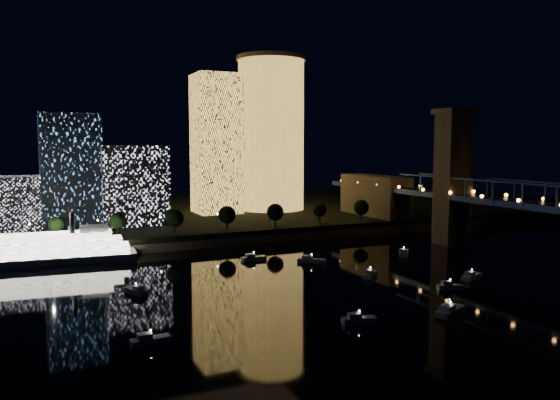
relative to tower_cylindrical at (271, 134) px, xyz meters
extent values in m
plane|color=black|center=(-31.57, -140.83, -42.41)|extent=(520.00, 520.00, 0.00)
cube|color=black|center=(-31.57, 19.17, -39.91)|extent=(420.00, 160.00, 5.00)
cube|color=#6B5E4C|center=(-31.57, -58.83, -40.91)|extent=(420.00, 6.00, 3.00)
cylinder|color=#FFBD51|center=(0.00, 0.00, -1.13)|extent=(32.00, 32.00, 72.57)
cylinder|color=#6B5E4C|center=(0.00, 0.00, 36.16)|extent=(34.00, 34.00, 2.00)
cube|color=#FFBD51|center=(-28.76, -1.66, -5.17)|extent=(20.26, 20.26, 64.47)
cube|color=white|center=(-71.14, -22.52, -21.58)|extent=(25.72, 21.76, 31.65)
cube|color=#5294E0|center=(-94.27, -16.44, -15.53)|extent=(21.88, 28.45, 43.77)
cube|color=white|center=(-111.61, -18.93, -27.37)|extent=(20.07, 18.24, 20.07)
cube|color=#6B5E4C|center=(33.43, -90.83, -18.41)|extent=(11.00, 9.00, 48.00)
cube|color=#6B5E4C|center=(33.43, -90.83, 6.59)|extent=(13.00, 11.00, 2.00)
cube|color=#6B5E4C|center=(33.43, -40.83, -30.91)|extent=(12.00, 40.00, 23.00)
cube|color=navy|center=(28.43, -128.83, -20.91)|extent=(0.50, 0.50, 7.00)
cube|color=navy|center=(28.43, -104.83, -20.91)|extent=(0.50, 0.50, 7.00)
cube|color=navy|center=(28.43, -80.83, -20.91)|extent=(0.50, 0.50, 7.00)
sphere|color=orange|center=(27.93, -95.83, -22.61)|extent=(1.20, 1.20, 1.20)
sphere|color=orange|center=(27.93, -50.83, -22.61)|extent=(1.20, 1.20, 1.20)
cube|color=silver|center=(-103.61, -65.74, -41.14)|extent=(51.65, 16.34, 2.54)
cube|color=white|center=(-103.61, -65.74, -38.71)|extent=(47.34, 14.89, 2.33)
cube|color=white|center=(-103.61, -65.74, -36.38)|extent=(43.03, 13.44, 2.33)
cube|color=white|center=(-103.61, -65.74, -34.05)|extent=(36.61, 11.80, 2.33)
cube|color=silver|center=(-90.96, -66.92, -32.04)|extent=(9.02, 7.11, 1.90)
cylinder|color=black|center=(-97.48, -68.44, -29.71)|extent=(1.48, 1.48, 6.35)
cylinder|color=black|center=(-97.09, -64.22, -29.71)|extent=(1.48, 1.48, 6.35)
cube|color=silver|center=(-12.26, -141.33, -41.81)|extent=(6.82, 4.08, 1.20)
cube|color=silver|center=(-13.18, -141.01, -40.71)|extent=(2.70, 2.34, 1.00)
sphere|color=white|center=(-12.26, -141.33, -39.81)|extent=(0.36, 0.36, 0.36)
cube|color=silver|center=(1.03, -135.07, -41.81)|extent=(8.50, 5.40, 1.20)
cube|color=silver|center=(-0.10, -135.52, -40.71)|extent=(3.42, 3.01, 1.00)
sphere|color=white|center=(1.03, -135.07, -39.81)|extent=(0.36, 0.36, 0.36)
cube|color=silver|center=(-89.56, -148.13, -41.81)|extent=(7.52, 2.94, 1.20)
cube|color=silver|center=(-90.66, -148.22, -40.71)|extent=(2.72, 2.11, 1.00)
sphere|color=white|center=(-89.56, -148.13, -39.81)|extent=(0.36, 0.36, 0.36)
cube|color=silver|center=(4.52, -100.30, -41.81)|extent=(8.37, 9.46, 1.20)
cube|color=silver|center=(3.63, -101.43, -40.71)|extent=(4.05, 4.19, 1.00)
sphere|color=white|center=(4.52, -100.30, -39.81)|extent=(0.36, 0.36, 0.36)
cube|color=silver|center=(-44.57, -87.35, -41.81)|extent=(8.06, 2.74, 1.20)
cube|color=silver|center=(-45.77, -87.38, -40.71)|extent=(2.85, 2.14, 1.00)
sphere|color=white|center=(-44.57, -87.35, -39.81)|extent=(0.36, 0.36, 0.36)
cube|color=silver|center=(-29.30, -98.00, -41.81)|extent=(8.54, 7.65, 1.20)
cube|color=silver|center=(-30.32, -97.18, -40.71)|extent=(3.80, 3.68, 1.00)
sphere|color=white|center=(-29.30, -98.00, -39.81)|extent=(0.36, 0.36, 0.36)
cube|color=silver|center=(-23.08, -121.33, -41.81)|extent=(6.80, 6.16, 1.20)
cube|color=silver|center=(-23.89, -121.99, -40.71)|extent=(3.04, 2.95, 1.00)
sphere|color=white|center=(-23.08, -121.33, -39.81)|extent=(0.36, 0.36, 0.36)
cube|color=silver|center=(-47.89, -154.12, -41.81)|extent=(7.51, 3.73, 1.20)
cube|color=silver|center=(-48.95, -153.90, -40.71)|extent=(2.85, 2.34, 1.00)
sphere|color=white|center=(-47.89, -154.12, -39.81)|extent=(0.36, 0.36, 0.36)
cube|color=silver|center=(-26.32, -157.09, -41.81)|extent=(9.57, 6.22, 1.20)
cube|color=silver|center=(-27.59, -157.62, -40.71)|extent=(3.87, 3.43, 1.00)
sphere|color=white|center=(-26.32, -157.09, -39.81)|extent=(0.36, 0.36, 0.36)
cube|color=silver|center=(-85.95, -111.96, -41.81)|extent=(4.94, 7.43, 1.20)
cube|color=silver|center=(-85.52, -112.94, -40.71)|extent=(2.69, 3.02, 1.00)
sphere|color=white|center=(-85.95, -111.96, -39.81)|extent=(0.36, 0.36, 0.36)
cylinder|color=black|center=(-101.57, -52.83, -35.41)|extent=(0.70, 0.70, 4.00)
sphere|color=black|center=(-101.57, -52.83, -31.91)|extent=(5.14, 5.14, 5.14)
cylinder|color=black|center=(-81.57, -52.83, -35.41)|extent=(0.70, 0.70, 4.00)
sphere|color=black|center=(-81.57, -52.83, -31.91)|extent=(5.89, 5.89, 5.89)
cylinder|color=black|center=(-61.57, -52.83, -35.41)|extent=(0.70, 0.70, 4.00)
sphere|color=black|center=(-61.57, -52.83, -31.91)|extent=(6.83, 6.83, 6.83)
cylinder|color=black|center=(-41.57, -52.83, -35.41)|extent=(0.70, 0.70, 4.00)
sphere|color=black|center=(-41.57, -52.83, -31.91)|extent=(6.75, 6.75, 6.75)
cylinder|color=black|center=(-21.57, -52.83, -35.41)|extent=(0.70, 0.70, 4.00)
sphere|color=black|center=(-21.57, -52.83, -31.91)|extent=(6.79, 6.79, 6.79)
cylinder|color=black|center=(-1.57, -52.83, -35.41)|extent=(0.70, 0.70, 4.00)
sphere|color=black|center=(-1.57, -52.83, -31.91)|extent=(5.75, 5.75, 5.75)
cylinder|color=black|center=(18.43, -52.83, -35.41)|extent=(0.70, 0.70, 4.00)
sphere|color=black|center=(18.43, -52.83, -31.91)|extent=(6.52, 6.52, 6.52)
cylinder|color=black|center=(-109.57, -46.83, -34.91)|extent=(0.24, 0.24, 5.00)
sphere|color=#FFCC7F|center=(-109.57, -46.83, -32.11)|extent=(0.70, 0.70, 0.70)
cylinder|color=black|center=(-87.57, -46.83, -34.91)|extent=(0.24, 0.24, 5.00)
sphere|color=#FFCC7F|center=(-87.57, -46.83, -32.11)|extent=(0.70, 0.70, 0.70)
cylinder|color=black|center=(-65.57, -46.83, -34.91)|extent=(0.24, 0.24, 5.00)
sphere|color=#FFCC7F|center=(-65.57, -46.83, -32.11)|extent=(0.70, 0.70, 0.70)
cylinder|color=black|center=(-43.57, -46.83, -34.91)|extent=(0.24, 0.24, 5.00)
sphere|color=#FFCC7F|center=(-43.57, -46.83, -32.11)|extent=(0.70, 0.70, 0.70)
cylinder|color=black|center=(-21.57, -46.83, -34.91)|extent=(0.24, 0.24, 5.00)
sphere|color=#FFCC7F|center=(-21.57, -46.83, -32.11)|extent=(0.70, 0.70, 0.70)
cylinder|color=black|center=(0.43, -46.83, -34.91)|extent=(0.24, 0.24, 5.00)
sphere|color=#FFCC7F|center=(0.43, -46.83, -32.11)|extent=(0.70, 0.70, 0.70)
camera|label=1|loc=(-108.57, -247.09, -5.72)|focal=35.00mm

